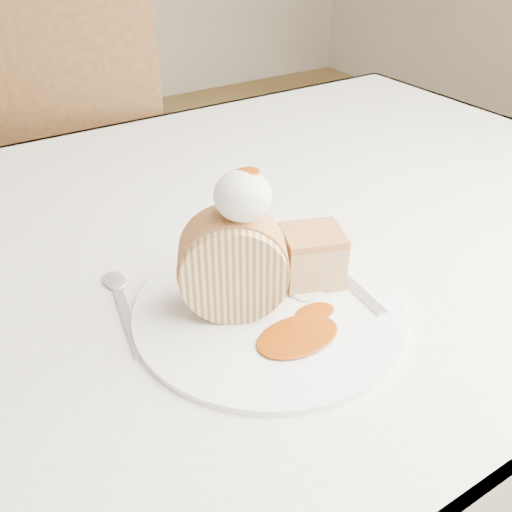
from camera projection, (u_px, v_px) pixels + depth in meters
table at (216, 285)px, 0.80m from camera, size 1.40×0.90×0.75m
chair_far at (57, 190)px, 1.28m from camera, size 0.55×0.55×0.97m
plate at (269, 309)px, 0.60m from camera, size 0.37×0.37×0.01m
roulade_slice at (233, 265)px, 0.57m from camera, size 0.12×0.10×0.11m
cake_chunk at (312, 259)px, 0.63m from camera, size 0.08×0.08×0.05m
whipped_cream at (243, 196)px, 0.53m from camera, size 0.06×0.06×0.05m
caramel_drizzle at (246, 167)px, 0.52m from camera, size 0.03×0.02×0.01m
caramel_pool at (297, 336)px, 0.56m from camera, size 0.10×0.09×0.00m
fork at (350, 283)px, 0.63m from camera, size 0.04×0.17×0.00m
spoon at (128, 321)px, 0.59m from camera, size 0.05×0.14×0.00m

